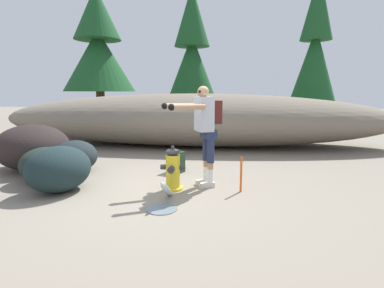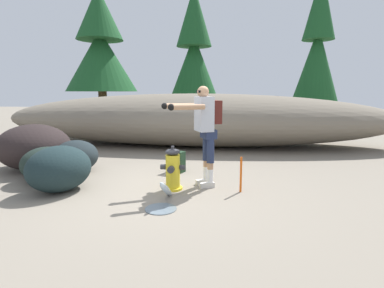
# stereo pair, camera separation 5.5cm
# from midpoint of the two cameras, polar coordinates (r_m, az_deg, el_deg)

# --- Properties ---
(ground_plane) EXTENTS (56.00, 56.00, 0.04)m
(ground_plane) POSITION_cam_midpoint_polar(r_m,az_deg,el_deg) (5.45, -5.17, -8.32)
(ground_plane) COLOR gray
(dirt_embankment) EXTENTS (12.36, 3.20, 1.62)m
(dirt_embankment) POSITION_cam_midpoint_polar(r_m,az_deg,el_deg) (9.64, 0.53, 4.58)
(dirt_embankment) COLOR #756B5B
(dirt_embankment) RESTS_ON ground_plane
(fire_hydrant) EXTENTS (0.42, 0.38, 0.76)m
(fire_hydrant) POSITION_cam_midpoint_polar(r_m,az_deg,el_deg) (5.25, -3.30, -4.81)
(fire_hydrant) COLOR yellow
(fire_hydrant) RESTS_ON ground_plane
(hydrant_water_jet) EXTENTS (0.45, 1.01, 0.53)m
(hydrant_water_jet) POSITION_cam_midpoint_polar(r_m,az_deg,el_deg) (4.72, -4.70, -9.20)
(hydrant_water_jet) COLOR silver
(hydrant_water_jet) RESTS_ON ground_plane
(utility_worker) EXTENTS (1.04, 0.78, 1.76)m
(utility_worker) POSITION_cam_midpoint_polar(r_m,az_deg,el_deg) (5.30, 2.64, 3.83)
(utility_worker) COLOR beige
(utility_worker) RESTS_ON ground_plane
(spare_backpack) EXTENTS (0.35, 0.35, 0.47)m
(spare_backpack) POSITION_cam_midpoint_polar(r_m,az_deg,el_deg) (6.42, -2.56, -3.34)
(spare_backpack) COLOR #1E3823
(spare_backpack) RESTS_ON ground_plane
(boulder_large) EXTENTS (2.02, 1.98, 0.98)m
(boulder_large) POSITION_cam_midpoint_polar(r_m,az_deg,el_deg) (7.44, -27.17, -0.48)
(boulder_large) COLOR #2A2121
(boulder_large) RESTS_ON ground_plane
(boulder_mid) EXTENTS (1.19, 1.16, 0.65)m
(boulder_mid) POSITION_cam_midpoint_polar(r_m,az_deg,el_deg) (6.34, -25.15, -3.41)
(boulder_mid) COLOR #1D2924
(boulder_mid) RESTS_ON ground_plane
(boulder_small) EXTENTS (1.31, 1.39, 0.78)m
(boulder_small) POSITION_cam_midpoint_polar(r_m,az_deg,el_deg) (5.60, -23.25, -4.26)
(boulder_small) COLOR #1A2A2D
(boulder_small) RESTS_ON ground_plane
(boulder_outlier) EXTENTS (1.27, 1.27, 0.66)m
(boulder_outlier) POSITION_cam_midpoint_polar(r_m,az_deg,el_deg) (6.88, -20.58, -2.09)
(boulder_outlier) COLOR #1F292C
(boulder_outlier) RESTS_ON ground_plane
(pine_tree_far_left) EXTENTS (2.95, 2.95, 5.88)m
(pine_tree_far_left) POSITION_cam_midpoint_polar(r_m,az_deg,el_deg) (13.80, -16.59, 16.58)
(pine_tree_far_left) COLOR #47331E
(pine_tree_far_left) RESTS_ON ground_plane
(pine_tree_left) EXTENTS (2.47, 2.47, 6.36)m
(pine_tree_left) POSITION_cam_midpoint_polar(r_m,az_deg,el_deg) (14.51, 0.49, 15.96)
(pine_tree_left) COLOR #47331E
(pine_tree_left) RESTS_ON ground_plane
(pine_tree_center) EXTENTS (1.82, 1.82, 6.11)m
(pine_tree_center) POSITION_cam_midpoint_polar(r_m,az_deg,el_deg) (13.01, 22.42, 15.63)
(pine_tree_center) COLOR #47331E
(pine_tree_center) RESTS_ON ground_plane
(survey_stake) EXTENTS (0.04, 0.04, 0.60)m
(survey_stake) POSITION_cam_midpoint_polar(r_m,az_deg,el_deg) (5.19, 9.40, -5.65)
(survey_stake) COLOR #E55914
(survey_stake) RESTS_ON ground_plane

